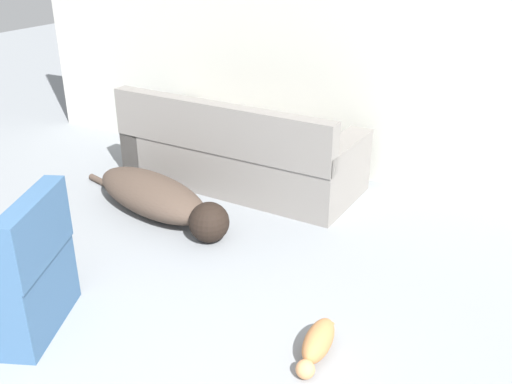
% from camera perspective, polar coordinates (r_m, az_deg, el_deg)
% --- Properties ---
extents(wall_back, '(7.83, 0.06, 2.75)m').
position_cam_1_polar(wall_back, '(4.86, 15.90, 15.67)').
color(wall_back, beige).
rests_on(wall_back, ground_plane).
extents(couch, '(2.11, 0.98, 0.81)m').
position_cam_1_polar(couch, '(5.01, -1.66, 3.66)').
color(couch, gray).
rests_on(couch, ground_plane).
extents(dog, '(1.73, 0.79, 0.30)m').
position_cam_1_polar(dog, '(4.55, -9.77, -0.54)').
color(dog, '#4C3D33').
rests_on(dog, ground_plane).
extents(cat, '(0.16, 0.51, 0.16)m').
position_cam_1_polar(cat, '(3.12, 6.13, -14.83)').
color(cat, '#BC7A47').
rests_on(cat, ground_plane).
extents(side_chair, '(0.75, 0.80, 0.80)m').
position_cam_1_polar(side_chair, '(3.47, -23.19, -8.41)').
color(side_chair, '#385B84').
rests_on(side_chair, ground_plane).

